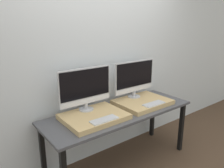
{
  "coord_description": "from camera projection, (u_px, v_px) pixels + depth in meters",
  "views": [
    {
      "loc": [
        -1.55,
        -1.53,
        1.75
      ],
      "look_at": [
        0.0,
        0.49,
        1.03
      ],
      "focal_mm": 35.0,
      "sensor_mm": 36.0,
      "label": 1
    }
  ],
  "objects": [
    {
      "name": "wooden_riser_left",
      "position": [
        94.0,
        117.0,
        2.38
      ],
      "size": [
        0.66,
        0.52,
        0.05
      ],
      "color": "tan",
      "rests_on": "workbench"
    },
    {
      "name": "keyboard_left",
      "position": [
        104.0,
        120.0,
        2.22
      ],
      "size": [
        0.3,
        0.12,
        0.01
      ],
      "color": "silver",
      "rests_on": "wooden_riser_left"
    },
    {
      "name": "wooden_riser_right",
      "position": [
        143.0,
        102.0,
        2.81
      ],
      "size": [
        0.66,
        0.52,
        0.05
      ],
      "color": "tan",
      "rests_on": "workbench"
    },
    {
      "name": "monitor_left",
      "position": [
        86.0,
        87.0,
        2.42
      ],
      "size": [
        0.64,
        0.17,
        0.48
      ],
      "color": "#B2B2B7",
      "rests_on": "wooden_riser_left"
    },
    {
      "name": "wall_back",
      "position": [
        101.0,
        59.0,
        2.75
      ],
      "size": [
        8.0,
        0.04,
        2.6
      ],
      "color": "silver",
      "rests_on": "ground_plane"
    },
    {
      "name": "workbench",
      "position": [
        120.0,
        116.0,
        2.62
      ],
      "size": [
        1.88,
        0.65,
        0.73
      ],
      "color": "#47474C",
      "rests_on": "ground_plane"
    },
    {
      "name": "monitor_right",
      "position": [
        135.0,
        78.0,
        2.86
      ],
      "size": [
        0.64,
        0.17,
        0.48
      ],
      "color": "#B2B2B7",
      "rests_on": "wooden_riser_right"
    },
    {
      "name": "keyboard_right",
      "position": [
        154.0,
        104.0,
        2.66
      ],
      "size": [
        0.3,
        0.12,
        0.01
      ],
      "color": "silver",
      "rests_on": "wooden_riser_right"
    }
  ]
}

